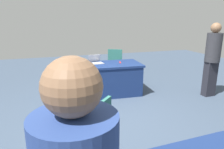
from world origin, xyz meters
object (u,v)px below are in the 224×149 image
(chair_tucked_left, at_px, (91,135))
(laptop_silver, at_px, (96,62))
(table_foreground, at_px, (103,79))
(scissors_red, at_px, (120,62))
(chair_tucked_right, at_px, (62,89))
(yarn_ball, at_px, (83,63))
(chair_near_front, at_px, (116,62))
(person_presenter, at_px, (212,56))

(chair_tucked_left, distance_m, laptop_silver, 2.92)
(table_foreground, xyz_separation_m, scissors_red, (-0.44, -0.02, 0.38))
(chair_tucked_right, bearing_deg, table_foreground, -105.74)
(yarn_ball, relative_size, scissors_red, 0.50)
(table_foreground, relative_size, laptop_silver, 5.35)
(chair_tucked_left, bearing_deg, yarn_ball, 34.85)
(chair_tucked_left, height_order, yarn_ball, chair_tucked_left)
(laptop_silver, bearing_deg, chair_near_front, -137.93)
(person_presenter, bearing_deg, chair_near_front, 127.69)
(chair_tucked_right, xyz_separation_m, laptop_silver, (-0.91, -1.05, 0.25))
(laptop_silver, xyz_separation_m, scissors_red, (-0.59, 0.10, -0.04))
(laptop_silver, bearing_deg, yarn_ball, 5.98)
(scissors_red, bearing_deg, chair_tucked_left, -9.60)
(table_foreground, bearing_deg, yarn_ball, -5.44)
(chair_near_front, bearing_deg, table_foreground, -93.28)
(table_foreground, xyz_separation_m, chair_tucked_right, (1.06, 0.93, 0.17))
(yarn_ball, bearing_deg, scissors_red, 178.64)
(chair_near_front, xyz_separation_m, chair_tucked_right, (1.77, 2.04, 0.01))
(yarn_ball, distance_m, scissors_red, 0.93)
(chair_tucked_right, distance_m, scissors_red, 1.79)
(chair_tucked_left, relative_size, scissors_red, 5.44)
(chair_near_front, height_order, yarn_ball, chair_near_front)
(table_foreground, relative_size, chair_near_front, 1.97)
(person_presenter, bearing_deg, yarn_ball, 159.55)
(table_foreground, relative_size, person_presenter, 1.08)
(person_presenter, bearing_deg, laptop_silver, 155.83)
(chair_tucked_right, relative_size, yarn_ball, 10.61)
(person_presenter, relative_size, laptop_silver, 4.94)
(person_presenter, xyz_separation_m, yarn_ball, (2.88, -0.95, -0.16))
(yarn_ball, height_order, scissors_red, yarn_ball)
(chair_tucked_right, relative_size, scissors_red, 5.34)
(table_foreground, relative_size, yarn_ball, 20.69)
(laptop_silver, bearing_deg, person_presenter, 151.06)
(yarn_ball, bearing_deg, person_presenter, 161.80)
(chair_near_front, bearing_deg, chair_tucked_right, -101.93)
(chair_near_front, distance_m, yarn_ball, 1.62)
(table_foreground, height_order, chair_tucked_left, chair_tucked_left)
(chair_tucked_right, xyz_separation_m, yarn_ball, (-0.58, -0.97, 0.25))
(chair_tucked_right, xyz_separation_m, person_presenter, (-3.45, -0.03, 0.41))
(chair_tucked_left, bearing_deg, scissors_red, 17.17)
(table_foreground, xyz_separation_m, yarn_ball, (0.49, -0.05, 0.42))
(chair_near_front, bearing_deg, laptop_silver, -101.88)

